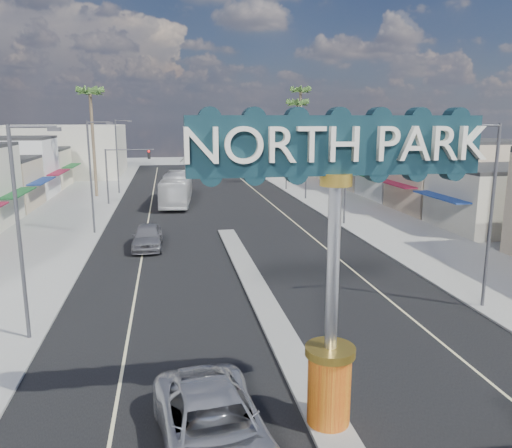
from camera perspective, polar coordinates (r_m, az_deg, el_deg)
name	(u,v)px	position (r m, az deg, el deg)	size (l,w,h in m)	color
ground	(225,229)	(42.33, -3.61, -0.58)	(160.00, 160.00, 0.00)	gray
road	(225,229)	(42.33, -3.61, -0.57)	(20.00, 120.00, 0.01)	black
median_island	(258,292)	(27.07, 0.24, -7.73)	(1.30, 30.00, 0.16)	gray
sidewalk_left	(50,235)	(43.12, -22.43, -1.16)	(8.00, 120.00, 0.12)	gray
sidewalk_right	(380,222)	(45.98, 14.00, 0.18)	(8.00, 120.00, 0.12)	gray
storefront_row_right	(416,172)	(61.45, 17.81, 5.66)	(12.00, 42.00, 6.00)	#B7B29E
backdrop_far_left	(58,151)	(87.97, -21.65, 7.81)	(20.00, 20.00, 8.00)	#B7B29E
backdrop_far_right	(319,148)	(90.21, 7.20, 8.64)	(20.00, 20.00, 8.00)	beige
gateway_sign	(334,238)	(14.20, 8.93, -1.61)	(8.20, 1.50, 9.15)	red
traffic_signal_left	(124,165)	(55.47, -14.87, 6.52)	(5.09, 0.45, 6.00)	#47474C
traffic_signal_right	(291,162)	(56.96, 4.00, 7.03)	(5.09, 0.45, 6.00)	#47474C
streetlight_l_near	(22,223)	(22.26, -25.16, 0.08)	(2.03, 0.22, 9.00)	#47474C
streetlight_l_mid	(93,172)	(41.69, -18.18, 5.71)	(2.03, 0.22, 9.00)	#47474C
streetlight_l_far	(118,153)	(63.47, -15.47, 7.86)	(2.03, 0.22, 9.00)	#47474C
streetlight_r_near	(489,207)	(26.18, 25.06, 1.73)	(2.03, 0.22, 9.00)	#47474C
streetlight_r_mid	(344,167)	(43.90, 10.04, 6.42)	(2.03, 0.22, 9.00)	#47474C
streetlight_r_far	(285,151)	(64.95, 3.37, 8.36)	(2.03, 0.22, 9.00)	#47474C
palm_left_far	(90,97)	(61.68, -18.42, 13.56)	(2.60, 2.60, 13.10)	brown
palm_right_mid	(298,107)	(69.33, 4.77, 13.15)	(2.60, 2.60, 12.10)	brown
palm_right_far	(301,96)	(75.69, 5.12, 14.40)	(2.60, 2.60, 14.10)	brown
suv_left	(214,428)	(14.91, -4.86, -22.19)	(2.88, 6.25, 1.74)	silver
car_parked_left	(148,236)	(36.72, -12.30, -1.39)	(2.08, 5.17, 1.76)	slate
city_bus	(177,189)	(55.02, -9.07, 3.99)	(2.79, 11.93, 3.32)	silver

